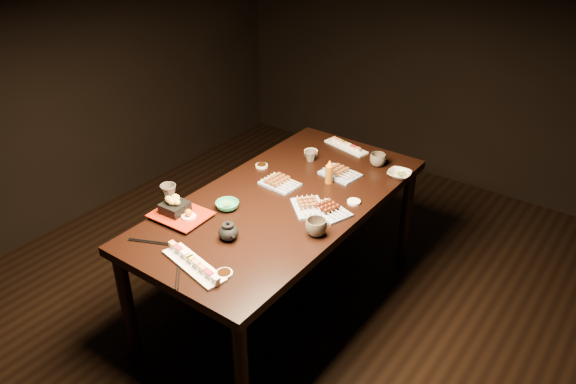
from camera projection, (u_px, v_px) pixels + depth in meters
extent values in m
plane|color=black|center=(262.00, 345.00, 3.18)|extent=(5.00, 5.00, 0.00)
cube|color=black|center=(283.00, 253.00, 3.31)|extent=(1.38, 1.98, 0.75)
imported|color=#329863|center=(227.00, 205.00, 3.02)|extent=(0.16, 0.16, 0.04)
imported|color=beige|center=(399.00, 174.00, 3.34)|extent=(0.15, 0.15, 0.03)
imported|color=#4A4139|center=(168.00, 191.00, 3.11)|extent=(0.09, 0.09, 0.08)
imported|color=#4A4139|center=(316.00, 227.00, 2.80)|extent=(0.15, 0.15, 0.09)
imported|color=#4A4139|center=(311.00, 156.00, 3.51)|extent=(0.08, 0.08, 0.07)
imported|color=#4A4139|center=(378.00, 160.00, 3.45)|extent=(0.14, 0.14, 0.08)
cylinder|color=brown|center=(329.00, 171.00, 3.25)|extent=(0.07, 0.07, 0.15)
cylinder|color=white|center=(262.00, 166.00, 3.45)|extent=(0.09, 0.09, 0.01)
cylinder|color=white|center=(354.00, 202.00, 3.08)|extent=(0.07, 0.07, 0.01)
cylinder|color=white|center=(224.00, 274.00, 2.54)|extent=(0.10, 0.10, 0.01)
cylinder|color=white|center=(311.00, 152.00, 3.62)|extent=(0.10, 0.10, 0.02)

